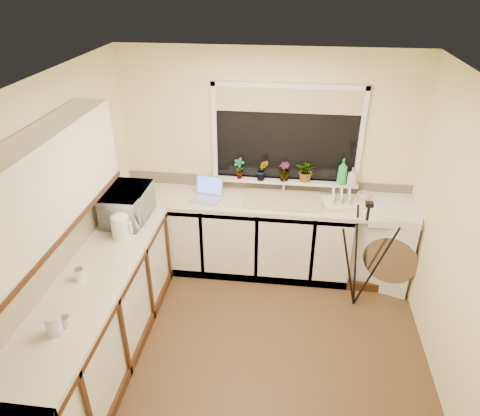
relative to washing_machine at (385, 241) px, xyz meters
name	(u,v)px	position (x,y,z in m)	size (l,w,h in m)	color
floor	(252,343)	(-1.35, -1.22, -0.47)	(3.20, 3.20, 0.00)	brown
ceiling	(257,81)	(-1.35, -1.22, 1.98)	(3.20, 3.20, 0.00)	white
wall_back	(267,162)	(-1.35, 0.28, 0.76)	(3.20, 3.20, 0.00)	#F6E7A4
wall_front	(226,388)	(-1.35, -2.72, 0.76)	(3.20, 3.20, 0.00)	#F6E7A4
wall_left	(67,221)	(-2.95, -1.22, 0.76)	(3.00, 3.00, 0.00)	#F6E7A4
wall_right	(460,248)	(0.25, -1.22, 0.76)	(3.00, 3.00, 0.00)	#F6E7A4
base_cabinet_back	(235,235)	(-1.67, -0.02, -0.04)	(2.55, 0.60, 0.86)	silver
base_cabinet_left	(101,319)	(-2.65, -1.52, -0.04)	(0.54, 2.40, 0.86)	silver
worktop_back	(264,202)	(-1.35, -0.02, 0.41)	(3.20, 0.60, 0.04)	beige
worktop_left	(93,278)	(-2.65, -1.52, 0.41)	(0.60, 2.40, 0.04)	beige
upper_cabinet	(43,185)	(-2.79, -1.67, 1.33)	(0.28, 1.90, 0.70)	silver
splashback_left	(54,251)	(-2.94, -1.52, 0.66)	(0.02, 2.40, 0.45)	beige
splashback_back	(266,183)	(-1.35, 0.27, 0.50)	(3.20, 0.02, 0.14)	beige
window_glass	(286,135)	(-1.15, 0.26, 1.08)	(1.50, 0.02, 1.00)	black
window_blind	(288,101)	(-1.15, 0.24, 1.46)	(1.50, 0.02, 0.25)	tan
windowsill	(284,181)	(-1.15, 0.21, 0.57)	(1.60, 0.14, 0.03)	white
sink	(283,200)	(-1.15, -0.02, 0.44)	(0.82, 0.46, 0.03)	tan
faucet	(284,184)	(-1.15, 0.16, 0.55)	(0.03, 0.03, 0.24)	silver
washing_machine	(385,241)	(0.00, 0.00, 0.00)	(0.66, 0.64, 0.94)	silver
laptop	(207,193)	(-1.97, -0.04, 0.49)	(0.35, 0.33, 0.23)	#ABAAB3
kettle	(121,227)	(-2.62, -0.92, 0.54)	(0.17, 0.17, 0.22)	white
dish_rack	(342,204)	(-0.53, -0.05, 0.46)	(0.40, 0.30, 0.06)	beige
tripod	(361,256)	(-0.34, -0.54, 0.14)	(0.61, 0.61, 1.22)	black
glass_jug	(54,324)	(-2.64, -2.16, 0.51)	(0.11, 0.11, 0.16)	silver
steel_jar	(79,274)	(-2.73, -1.57, 0.48)	(0.08, 0.08, 0.10)	white
microwave	(128,205)	(-2.67, -0.57, 0.59)	(0.57, 0.39, 0.32)	silver
plant_a	(239,168)	(-1.65, 0.18, 0.70)	(0.13, 0.08, 0.24)	#999999
plant_b	(262,170)	(-1.39, 0.17, 0.70)	(0.13, 0.11, 0.24)	#999999
plant_c	(284,171)	(-1.15, 0.20, 0.69)	(0.12, 0.12, 0.21)	#999999
plant_d	(307,171)	(-0.91, 0.21, 0.71)	(0.23, 0.20, 0.25)	#999999
soap_bottle_green	(343,172)	(-0.53, 0.19, 0.72)	(0.11, 0.11, 0.28)	green
soap_bottle_clear	(352,176)	(-0.43, 0.18, 0.68)	(0.09, 0.09, 0.19)	#999999
cup_back	(363,197)	(-0.30, 0.08, 0.49)	(0.14, 0.14, 0.11)	beige
cup_left	(64,322)	(-2.60, -2.09, 0.47)	(0.09, 0.09, 0.08)	beige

